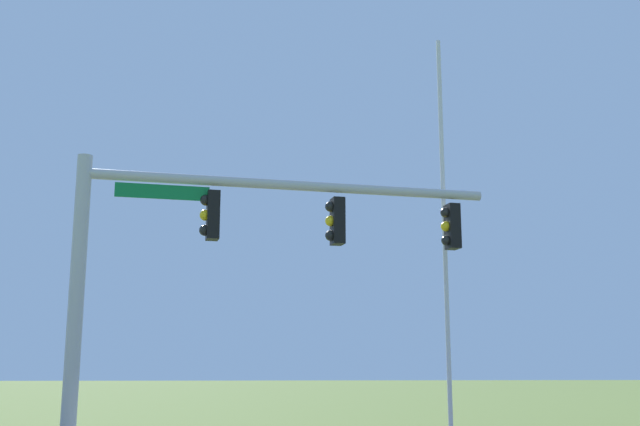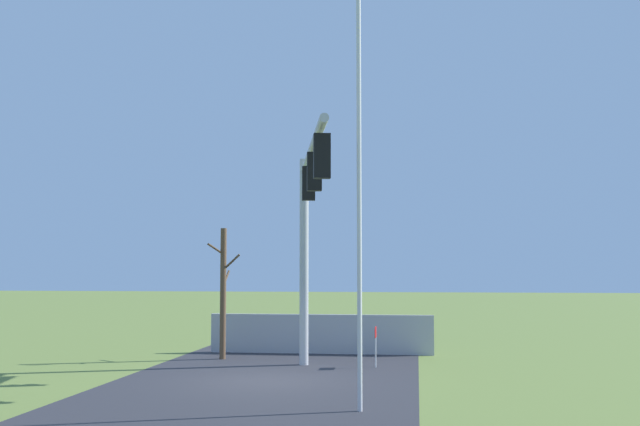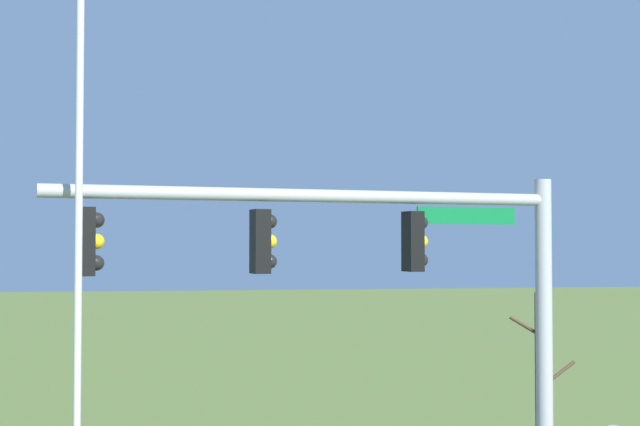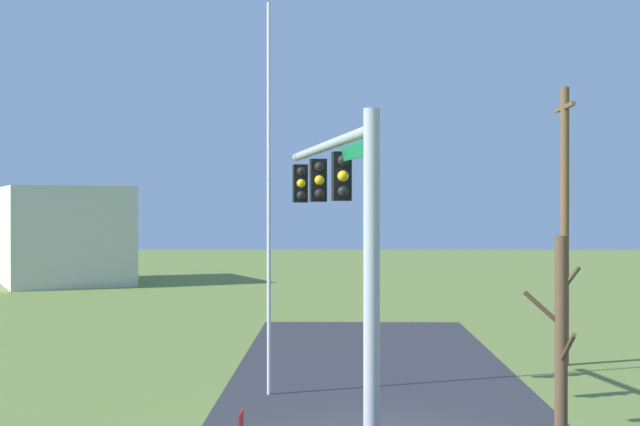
{
  "view_description": "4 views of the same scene",
  "coord_description": "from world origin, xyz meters",
  "px_view_note": "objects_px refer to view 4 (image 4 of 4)",
  "views": [
    {
      "loc": [
        -0.51,
        13.29,
        2.6
      ],
      "look_at": [
        -1.22,
        -2.0,
        5.62
      ],
      "focal_mm": 41.51,
      "sensor_mm": 36.0,
      "label": 1
    },
    {
      "loc": [
        -19.71,
        -3.98,
        2.92
      ],
      "look_at": [
        -1.73,
        -1.65,
        4.31
      ],
      "focal_mm": 41.96,
      "sensor_mm": 36.0,
      "label": 2
    },
    {
      "loc": [
        -2.59,
        -14.4,
        5.36
      ],
      "look_at": [
        -0.62,
        -1.33,
        5.79
      ],
      "focal_mm": 48.57,
      "sensor_mm": 36.0,
      "label": 3
    },
    {
      "loc": [
        17.89,
        -1.1,
        4.73
      ],
      "look_at": [
        -0.72,
        -1.43,
        4.62
      ],
      "focal_mm": 48.76,
      "sensor_mm": 36.0,
      "label": 4
    }
  ],
  "objects_px": {
    "utility_pole": "(565,221)",
    "distant_building": "(64,235)",
    "flagpole": "(269,199)",
    "bare_tree": "(561,371)",
    "signal_mast": "(340,213)"
  },
  "relations": [
    {
      "from": "flagpole",
      "to": "bare_tree",
      "type": "bearing_deg",
      "value": 31.31
    },
    {
      "from": "distant_building",
      "to": "utility_pole",
      "type": "bearing_deg",
      "value": -165.89
    },
    {
      "from": "flagpole",
      "to": "bare_tree",
      "type": "xyz_separation_m",
      "value": [
        8.49,
        5.16,
        -2.75
      ]
    },
    {
      "from": "flagpole",
      "to": "distant_building",
      "type": "bearing_deg",
      "value": -154.44
    },
    {
      "from": "utility_pole",
      "to": "distant_building",
      "type": "height_order",
      "value": "utility_pole"
    },
    {
      "from": "utility_pole",
      "to": "bare_tree",
      "type": "bearing_deg",
      "value": -14.96
    },
    {
      "from": "utility_pole",
      "to": "distant_building",
      "type": "xyz_separation_m",
      "value": [
        -27.7,
        -23.88,
        -1.33
      ]
    },
    {
      "from": "flagpole",
      "to": "utility_pole",
      "type": "distance_m",
      "value": 9.62
    },
    {
      "from": "utility_pole",
      "to": "flagpole",
      "type": "bearing_deg",
      "value": -63.41
    },
    {
      "from": "flagpole",
      "to": "utility_pole",
      "type": "xyz_separation_m",
      "value": [
        -4.3,
        8.58,
        -0.61
      ]
    },
    {
      "from": "signal_mast",
      "to": "flagpole",
      "type": "relative_size",
      "value": 0.82
    },
    {
      "from": "utility_pole",
      "to": "distant_building",
      "type": "bearing_deg",
      "value": -139.24
    },
    {
      "from": "signal_mast",
      "to": "distant_building",
      "type": "xyz_separation_m",
      "value": [
        -36.84,
        -17.08,
        -1.63
      ]
    },
    {
      "from": "flagpole",
      "to": "utility_pole",
      "type": "bearing_deg",
      "value": 116.59
    },
    {
      "from": "signal_mast",
      "to": "bare_tree",
      "type": "height_order",
      "value": "signal_mast"
    }
  ]
}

